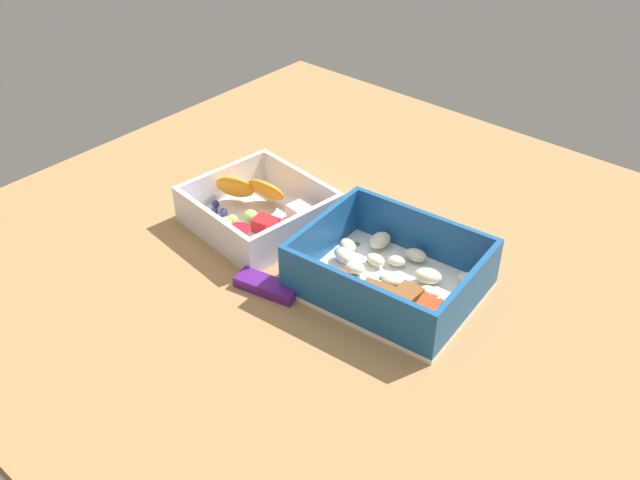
% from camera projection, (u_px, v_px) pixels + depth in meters
% --- Properties ---
extents(table_surface, '(0.80, 0.80, 0.02)m').
position_uv_depth(table_surface, '(325.00, 251.00, 0.81)').
color(table_surface, '#9E7547').
rests_on(table_surface, ground).
extents(pasta_container, '(0.19, 0.16, 0.06)m').
position_uv_depth(pasta_container, '(390.00, 275.00, 0.73)').
color(pasta_container, white).
rests_on(pasta_container, table_surface).
extents(fruit_bowl, '(0.16, 0.16, 0.05)m').
position_uv_depth(fruit_bowl, '(257.00, 212.00, 0.83)').
color(fruit_bowl, white).
rests_on(fruit_bowl, table_surface).
extents(candy_bar, '(0.07, 0.04, 0.01)m').
position_uv_depth(candy_bar, '(267.00, 286.00, 0.73)').
color(candy_bar, '#51197A').
rests_on(candy_bar, table_surface).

